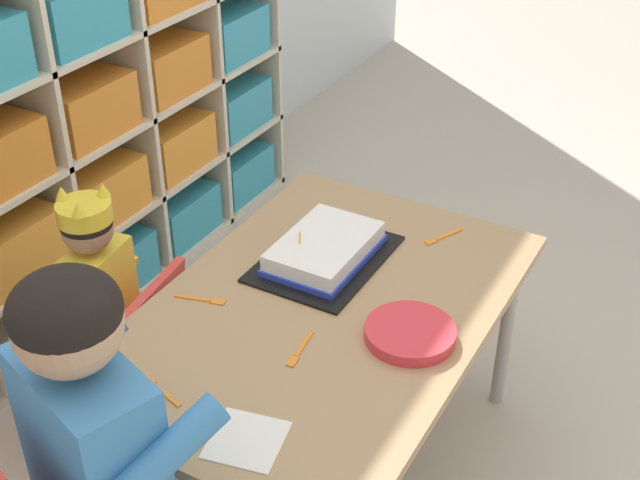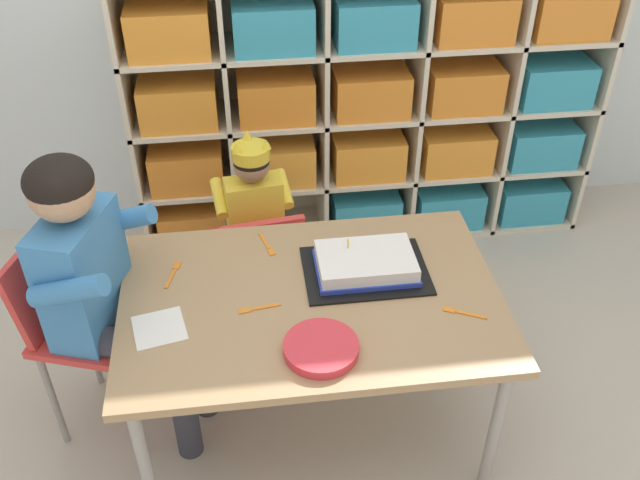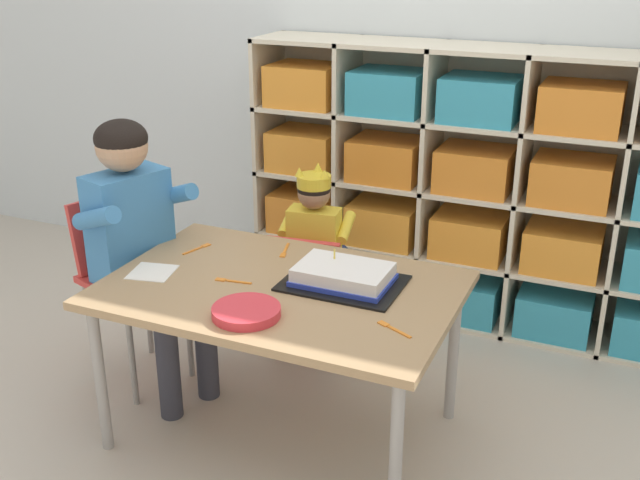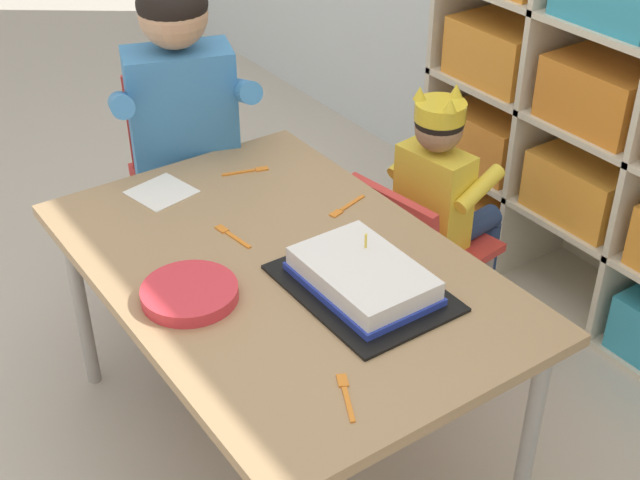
{
  "view_description": "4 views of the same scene",
  "coord_description": "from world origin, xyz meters",
  "views": [
    {
      "loc": [
        -1.45,
        -0.81,
        1.85
      ],
      "look_at": [
        0.1,
        0.06,
        0.71
      ],
      "focal_mm": 47.86,
      "sensor_mm": 36.0,
      "label": 1
    },
    {
      "loc": [
        -0.18,
        -1.61,
        2.03
      ],
      "look_at": [
        0.04,
        0.07,
        0.74
      ],
      "focal_mm": 39.49,
      "sensor_mm": 36.0,
      "label": 2
    },
    {
      "loc": [
        1.04,
        -2.06,
        1.68
      ],
      "look_at": [
        0.1,
        0.11,
        0.73
      ],
      "focal_mm": 42.71,
      "sensor_mm": 36.0,
      "label": 3
    },
    {
      "loc": [
        1.41,
        -0.87,
        1.73
      ],
      "look_at": [
        0.11,
        0.04,
        0.69
      ],
      "focal_mm": 48.61,
      "sensor_mm": 36.0,
      "label": 4
    }
  ],
  "objects": [
    {
      "name": "ground",
      "position": [
        0.0,
        0.0,
        0.0
      ],
      "size": [
        16.0,
        16.0,
        0.0
      ],
      "primitive_type": "plane",
      "color": "#BCB2A3"
    },
    {
      "name": "storage_cubby_shelf",
      "position": [
        0.4,
        1.15,
        0.61
      ],
      "size": [
        2.04,
        0.34,
        1.25
      ],
      "color": "beige",
      "rests_on": "ground"
    },
    {
      "name": "activity_table",
      "position": [
        0.0,
        0.0,
        0.54
      ],
      "size": [
        1.17,
        0.78,
        0.58
      ],
      "color": "#A37F56",
      "rests_on": "ground"
    },
    {
      "name": "classroom_chair_blue",
      "position": [
        -0.14,
        0.54,
        0.35
      ],
      "size": [
        0.38,
        0.37,
        0.57
      ],
      "rotation": [
        0.0,
        0.0,
        3.28
      ],
      "color": "red",
      "rests_on": "ground"
    },
    {
      "name": "child_with_crown",
      "position": [
        -0.15,
        0.64,
        0.51
      ],
      "size": [
        0.32,
        0.32,
        0.82
      ],
      "rotation": [
        0.0,
        0.0,
        3.28
      ],
      "color": "yellow",
      "rests_on": "ground"
    },
    {
      "name": "classroom_chair_adult_side",
      "position": [
        -0.74,
        0.12,
        0.46
      ],
      "size": [
        0.44,
        0.42,
        0.74
      ],
      "rotation": [
        0.0,
        0.0,
        1.25
      ],
      "color": "red",
      "rests_on": "ground"
    },
    {
      "name": "adult_helper_seated",
      "position": [
        -0.62,
        0.08,
        0.66
      ],
      "size": [
        0.48,
        0.46,
        1.07
      ],
      "rotation": [
        0.0,
        0.0,
        1.25
      ],
      "color": "#3D7FBC",
      "rests_on": "ground"
    },
    {
      "name": "birthday_cake_on_tray",
      "position": [
        0.19,
        0.09,
        0.61
      ],
      "size": [
        0.4,
        0.29,
        0.1
      ],
      "color": "black",
      "rests_on": "activity_table"
    },
    {
      "name": "paper_plate_stack",
      "position": [
        -0.0,
        -0.24,
        0.6
      ],
      "size": [
        0.21,
        0.21,
        0.03
      ],
      "primitive_type": "cylinder",
      "color": "#DB333D",
      "rests_on": "activity_table"
    },
    {
      "name": "paper_napkin_square",
      "position": [
        -0.46,
        -0.08,
        0.59
      ],
      "size": [
        0.17,
        0.17,
        0.0
      ],
      "primitive_type": "cube",
      "rotation": [
        0.0,
        0.0,
        0.21
      ],
      "color": "white",
      "rests_on": "activity_table"
    },
    {
      "name": "fork_scattered_mid_table",
      "position": [
        -0.17,
        -0.04,
        0.59
      ],
      "size": [
        0.13,
        0.03,
        0.0
      ],
      "rotation": [
        0.0,
        0.0,
        0.13
      ],
      "color": "orange",
      "rests_on": "activity_table"
    },
    {
      "name": "fork_beside_plate_stack",
      "position": [
        -0.43,
        0.16,
        0.59
      ],
      "size": [
        0.05,
        0.13,
        0.0
      ],
      "rotation": [
        0.0,
        0.0,
        4.43
      ],
      "color": "orange",
      "rests_on": "activity_table"
    },
    {
      "name": "fork_near_cake_tray",
      "position": [
        -0.12,
        0.27,
        0.59
      ],
      "size": [
        0.05,
        0.13,
        0.0
      ],
      "rotation": [
        0.0,
        0.0,
        1.85
      ],
      "color": "orange",
      "rests_on": "activity_table"
    },
    {
      "name": "fork_at_table_front_edge",
      "position": [
        0.44,
        -0.13,
        0.59
      ],
      "size": [
        0.12,
        0.07,
        0.0
      ],
      "rotation": [
        0.0,
        0.0,
        5.83
      ],
      "color": "orange",
      "rests_on": "activity_table"
    }
  ]
}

